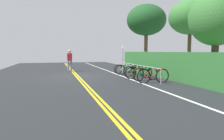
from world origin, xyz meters
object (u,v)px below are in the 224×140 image
(bicycle_2, at_px, (136,71))
(pedestrian, at_px, (70,59))
(bicycle_4, at_px, (146,74))
(tree_far_right, at_px, (217,18))
(bicycle_3, at_px, (139,73))
(bicycle_1, at_px, (128,70))
(sign_post_near, at_px, (123,55))
(tree_mid, at_px, (190,17))
(bicycle_5, at_px, (153,76))
(bicycle_0, at_px, (124,69))
(bike_rack, at_px, (138,68))
(tree_near_left, at_px, (146,20))

(bicycle_2, bearing_deg, pedestrian, -137.04)
(bicycle_4, bearing_deg, tree_far_right, 59.19)
(bicycle_3, height_order, pedestrian, pedestrian)
(bicycle_1, bearing_deg, sign_post_near, 172.17)
(bicycle_3, relative_size, pedestrian, 1.03)
(pedestrian, distance_m, tree_mid, 9.38)
(pedestrian, relative_size, tree_mid, 0.34)
(tree_far_right, bearing_deg, bicycle_1, -147.47)
(bicycle_5, bearing_deg, bicycle_1, 179.38)
(bicycle_0, bearing_deg, bicycle_4, -1.65)
(bike_rack, height_order, bicycle_0, bike_rack)
(bicycle_0, distance_m, bicycle_1, 1.02)
(bicycle_3, distance_m, sign_post_near, 3.96)
(bicycle_4, bearing_deg, bike_rack, 174.39)
(bicycle_0, height_order, tree_far_right, tree_far_right)
(bicycle_2, relative_size, tree_mid, 0.35)
(bicycle_2, bearing_deg, bicycle_4, -7.23)
(tree_near_left, relative_size, tree_mid, 1.14)
(tree_mid, height_order, tree_far_right, tree_mid)
(bicycle_2, height_order, tree_far_right, tree_far_right)
(bicycle_1, height_order, bicycle_4, bicycle_4)
(sign_post_near, relative_size, tree_far_right, 0.46)
(sign_post_near, bearing_deg, tree_near_left, 124.67)
(bicycle_3, bearing_deg, bicycle_5, -0.16)
(bicycle_2, relative_size, bicycle_4, 1.04)
(bicycle_3, distance_m, tree_mid, 5.52)
(bicycle_0, distance_m, bicycle_5, 4.75)
(sign_post_near, distance_m, tree_near_left, 4.75)
(bicycle_3, xyz_separation_m, pedestrian, (-5.16, -3.69, 0.68))
(bicycle_0, distance_m, sign_post_near, 1.33)
(bicycle_2, relative_size, pedestrian, 1.01)
(bicycle_5, height_order, tree_mid, tree_mid)
(pedestrian, xyz_separation_m, sign_post_near, (1.32, 3.99, 0.29))
(bike_rack, bearing_deg, bicycle_1, -175.46)
(tree_far_right, bearing_deg, tree_near_left, 178.16)
(bicycle_5, bearing_deg, bicycle_2, 174.90)
(bicycle_1, bearing_deg, bicycle_0, 175.42)
(bicycle_0, xyz_separation_m, tree_far_right, (5.62, 2.86, 2.92))
(bike_rack, relative_size, bicycle_0, 3.37)
(bicycle_2, height_order, tree_mid, tree_mid)
(tree_mid, bearing_deg, bicycle_5, -57.19)
(bicycle_0, bearing_deg, bicycle_1, -4.58)
(bicycle_4, relative_size, pedestrian, 0.97)
(bicycle_4, height_order, tree_far_right, tree_far_right)
(bicycle_4, relative_size, tree_far_right, 0.37)
(bike_rack, xyz_separation_m, tree_near_left, (-5.35, 3.10, 3.84))
(bicycle_0, relative_size, tree_mid, 0.33)
(sign_post_near, xyz_separation_m, tree_near_left, (-2.04, 2.95, 3.11))
(bicycle_1, bearing_deg, bicycle_3, -1.05)
(bicycle_0, bearing_deg, tree_near_left, 133.14)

